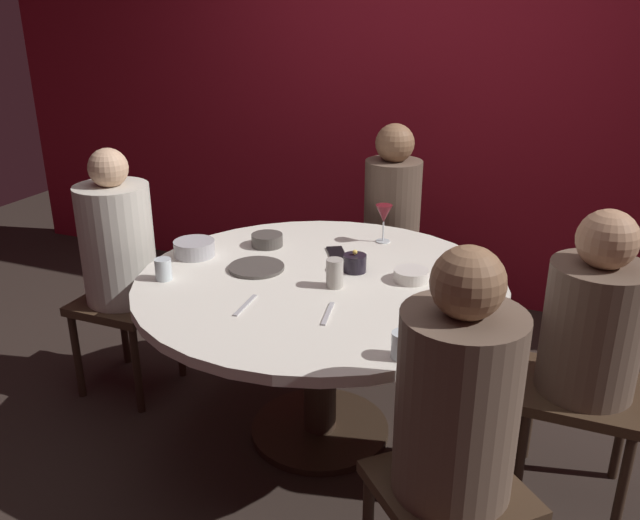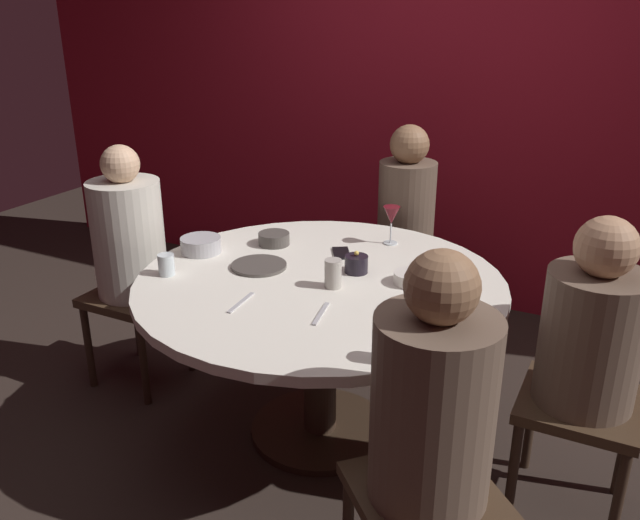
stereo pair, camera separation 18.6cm
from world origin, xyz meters
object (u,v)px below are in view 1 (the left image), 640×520
object	(u,v)px
bowl_salad_center	(411,275)
cup_near_candle	(403,345)
cup_by_right_diner	(448,311)
seated_diner_back	(392,210)
candle_holder	(355,263)
seated_diner_right	(592,329)
cup_center_front	(163,269)
seated_diner_front_right	(457,406)
bowl_serving_large	(194,248)
dinner_plate	(256,267)
wine_glass	(384,215)
bowl_small_white	(267,240)
dining_table	(320,308)
cell_phone	(336,253)
cup_by_left_diner	(335,273)
seated_diner_left	(118,247)

from	to	relation	value
bowl_salad_center	cup_near_candle	world-z (taller)	cup_near_candle
cup_by_right_diner	seated_diner_back	bearing A→B (deg)	114.52
seated_diner_back	candle_holder	distance (m)	0.89
seated_diner_right	cup_center_front	size ratio (longest dim) A/B	13.10
bowl_salad_center	cup_by_right_diner	bearing A→B (deg)	-56.91
seated_diner_front_right	cup_near_candle	bearing A→B (deg)	0.57
bowl_serving_large	dinner_plate	bearing A→B (deg)	-6.43
candle_holder	wine_glass	bearing A→B (deg)	89.68
seated_diner_back	bowl_small_white	distance (m)	0.83
candle_holder	cup_by_right_diner	bearing A→B (deg)	-36.84
dinner_plate	seated_diner_back	bearing A→B (deg)	74.49
seated_diner_right	cup_near_candle	xyz separation A→B (m)	(-0.55, -0.48, 0.07)
bowl_serving_large	bowl_salad_center	xyz separation A→B (m)	(0.94, 0.09, -0.01)
cup_near_candle	bowl_salad_center	bearing A→B (deg)	102.55
bowl_serving_large	bowl_small_white	size ratio (longest dim) A/B	1.25
dinner_plate	cup_center_front	size ratio (longest dim) A/B	2.66
cup_near_candle	seated_diner_back	bearing A→B (deg)	107.67
cup_near_candle	seated_diner_front_right	bearing A→B (deg)	-44.43
dining_table	dinner_plate	bearing A→B (deg)	-178.61
dining_table	wine_glass	bearing A→B (deg)	78.41
cell_phone	bowl_salad_center	bearing A→B (deg)	125.37
wine_glass	dinner_plate	bearing A→B (deg)	-126.88
seated_diner_front_right	bowl_salad_center	distance (m)	0.87
cup_by_left_diner	wine_glass	bearing A→B (deg)	87.75
wine_glass	bowl_salad_center	xyz separation A→B (m)	(0.24, -0.39, -0.11)
cup_center_front	seated_diner_left	bearing A→B (deg)	150.04
seated_diner_left	bowl_small_white	distance (m)	0.68
seated_diner_right	dining_table	bearing A→B (deg)	0.00
wine_glass	bowl_small_white	world-z (taller)	wine_glass
seated_diner_front_right	cell_phone	bearing A→B (deg)	-8.28
cell_phone	cup_by_left_diner	xyz separation A→B (m)	(0.12, -0.34, 0.05)
bowl_salad_center	bowl_small_white	world-z (taller)	bowl_small_white
wine_glass	cell_phone	size ratio (longest dim) A/B	1.26
seated_diner_back	wine_glass	world-z (taller)	seated_diner_back
seated_diner_left	cup_by_right_diner	size ratio (longest dim) A/B	10.16
seated_diner_back	cup_by_right_diner	xyz separation A→B (m)	(0.56, -1.22, 0.06)
seated_diner_front_right	dining_table	bearing A→B (deg)	0.00
wine_glass	cup_by_right_diner	xyz separation A→B (m)	(0.45, -0.72, -0.07)
dinner_plate	bowl_small_white	xyz separation A→B (m)	(-0.08, 0.27, 0.02)
seated_diner_right	bowl_small_white	bearing A→B (deg)	-10.59
seated_diner_front_right	seated_diner_left	bearing A→B (deg)	22.78
candle_holder	wine_glass	distance (m)	0.39
dinner_plate	bowl_salad_center	world-z (taller)	bowl_salad_center
cup_by_left_diner	cup_by_right_diner	world-z (taller)	cup_by_right_diner
dinner_plate	cup_near_candle	xyz separation A→B (m)	(0.75, -0.47, 0.04)
cup_center_front	seated_diner_right	bearing A→B (deg)	8.67
cup_center_front	dinner_plate	bearing A→B (deg)	39.13
cup_center_front	seated_diner_back	bearing A→B (deg)	65.44
wine_glass	bowl_salad_center	distance (m)	0.47
seated_diner_right	bowl_serving_large	world-z (taller)	seated_diner_right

